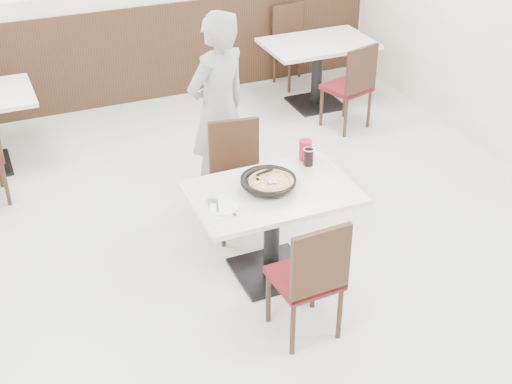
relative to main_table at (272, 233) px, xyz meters
name	(u,v)px	position (x,y,z in m)	size (l,w,h in m)	color
floor	(249,268)	(-0.14, 0.12, -0.38)	(7.00, 7.00, 0.00)	beige
wainscot_back	(131,57)	(-0.14, 3.60, 0.18)	(5.90, 0.03, 1.10)	black
main_table	(272,233)	(0.00, 0.00, 0.00)	(1.20, 0.80, 0.75)	white
chair_near	(305,275)	(-0.06, -0.67, 0.10)	(0.42, 0.42, 0.95)	black
chair_far	(239,183)	(-0.01, 0.63, 0.10)	(0.42, 0.42, 0.95)	black
trivet	(269,184)	(0.00, 0.07, 0.39)	(0.11, 0.11, 0.04)	black
pizza_pan	(268,184)	(-0.02, 0.04, 0.42)	(0.33, 0.33, 0.01)	black
pizza	(271,184)	(-0.01, 0.00, 0.44)	(0.32, 0.32, 0.02)	#CE934A
pizza_server	(271,180)	(-0.01, 0.00, 0.47)	(0.08, 0.10, 0.00)	white
napkin	(221,213)	(-0.45, -0.14, 0.38)	(0.15, 0.15, 0.00)	silver
side_plate	(224,208)	(-0.41, -0.09, 0.38)	(0.20, 0.20, 0.01)	white
fork	(217,206)	(-0.45, -0.07, 0.39)	(0.02, 0.17, 0.00)	white
cola_glass	(308,157)	(0.41, 0.24, 0.44)	(0.08, 0.08, 0.13)	black
red_cup	(305,150)	(0.43, 0.34, 0.45)	(0.10, 0.10, 0.16)	#AE0C33
diner_person	(218,110)	(0.03, 1.21, 0.49)	(0.63, 0.42, 1.73)	#9E9FA3
bg_table_right	(317,74)	(1.77, 2.70, 0.00)	(1.20, 0.80, 0.75)	white
bg_chair_right_near	(347,86)	(1.79, 2.06, 0.10)	(0.42, 0.42, 0.95)	black
bg_chair_right_far	(295,47)	(1.80, 3.33, 0.10)	(0.42, 0.42, 0.95)	black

